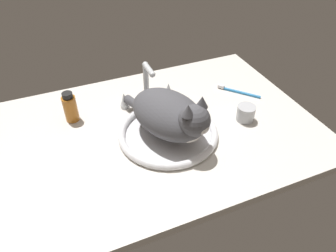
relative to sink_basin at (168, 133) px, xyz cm
name	(u,v)px	position (x,y,z in cm)	size (l,w,h in cm)	color
countertop	(154,133)	(-3.39, 4.50, -2.57)	(111.87, 74.90, 3.00)	silver
sink_basin	(168,133)	(0.00, 0.00, 0.00)	(33.43, 33.43, 2.44)	white
faucet	(147,88)	(0.00, 20.07, 5.62)	(20.83, 10.31, 17.13)	silver
cat	(172,115)	(0.68, -1.71, 8.32)	(26.77, 36.75, 17.28)	#4C4C51
amber_bottle	(70,107)	(-27.99, 20.86, 4.18)	(4.76, 4.76, 11.22)	#B2661E
metal_jar	(246,113)	(28.47, -2.66, 1.76)	(6.40, 6.40, 5.64)	#B2B5BA
toothbrush	(238,91)	(35.40, 13.01, -0.45)	(12.37, 13.68, 1.70)	#338CD1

